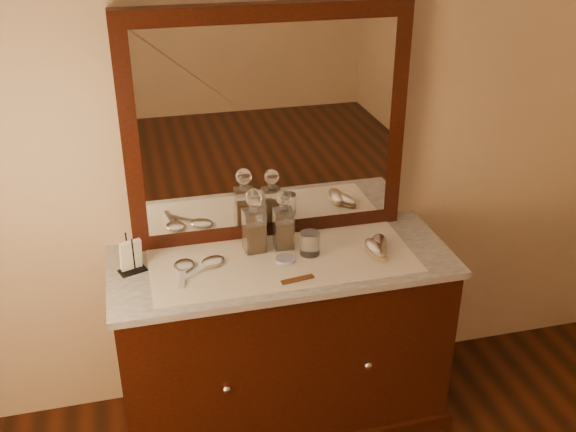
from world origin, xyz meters
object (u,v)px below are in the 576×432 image
at_px(napkin_rack, 131,257).
at_px(decanter_right, 283,225).
at_px(pin_dish, 285,259).
at_px(mirror_frame, 268,126).
at_px(hand_mirror_inner, 210,263).
at_px(dresser_cabinet, 283,343).
at_px(brush_far, 379,244).
at_px(decanter_left, 254,227).
at_px(comb, 298,279).
at_px(hand_mirror_outer, 184,267).
at_px(brush_near, 376,249).

xyz_separation_m(napkin_rack, decanter_right, (0.64, 0.04, 0.04)).
height_order(pin_dish, decanter_right, decanter_right).
relative_size(mirror_frame, hand_mirror_inner, 5.65).
height_order(dresser_cabinet, brush_far, brush_far).
distance_m(mirror_frame, napkin_rack, 0.78).
xyz_separation_m(pin_dish, brush_far, (0.41, 0.00, 0.01)).
height_order(decanter_left, brush_far, decanter_left).
height_order(decanter_right, hand_mirror_inner, decanter_right).
bearing_deg(comb, dresser_cabinet, 86.83).
relative_size(dresser_cabinet, hand_mirror_outer, 6.29).
bearing_deg(hand_mirror_outer, hand_mirror_inner, 2.94).
relative_size(mirror_frame, comb, 8.81).
xyz_separation_m(hand_mirror_outer, hand_mirror_inner, (0.11, 0.01, 0.00)).
bearing_deg(hand_mirror_inner, comb, -31.70).
distance_m(brush_near, hand_mirror_outer, 0.80).
height_order(mirror_frame, brush_far, mirror_frame).
distance_m(mirror_frame, hand_mirror_outer, 0.68).
bearing_deg(decanter_left, mirror_frame, 56.67).
relative_size(decanter_left, brush_far, 1.70).
distance_m(mirror_frame, decanter_right, 0.42).
distance_m(pin_dish, decanter_left, 0.19).
relative_size(decanter_right, hand_mirror_outer, 1.21).
xyz_separation_m(napkin_rack, decanter_left, (0.51, 0.04, 0.05)).
bearing_deg(brush_near, decanter_left, 161.80).
height_order(mirror_frame, decanter_left, mirror_frame).
xyz_separation_m(comb, hand_mirror_outer, (-0.43, 0.19, 0.00)).
height_order(decanter_left, hand_mirror_outer, decanter_left).
distance_m(dresser_cabinet, brush_far, 0.63).
xyz_separation_m(mirror_frame, decanter_left, (-0.10, -0.15, -0.39)).
relative_size(napkin_rack, hand_mirror_inner, 0.76).
distance_m(comb, brush_near, 0.39).
bearing_deg(mirror_frame, pin_dish, -88.40).
distance_m(napkin_rack, hand_mirror_inner, 0.32).
relative_size(decanter_right, brush_far, 1.59).
relative_size(dresser_cabinet, decanter_left, 4.88).
bearing_deg(pin_dish, comb, -86.24).
xyz_separation_m(comb, brush_near, (0.37, 0.12, 0.02)).
bearing_deg(napkin_rack, dresser_cabinet, -4.96).
distance_m(pin_dish, hand_mirror_outer, 0.42).
xyz_separation_m(mirror_frame, hand_mirror_outer, (-0.41, -0.24, -0.49)).
bearing_deg(pin_dish, decanter_left, 130.61).
distance_m(dresser_cabinet, hand_mirror_outer, 0.61).
bearing_deg(brush_far, decanter_right, 162.97).
xyz_separation_m(pin_dish, decanter_right, (0.02, 0.12, 0.10)).
bearing_deg(comb, hand_mirror_inner, 139.56).
relative_size(decanter_left, brush_near, 1.74).
bearing_deg(hand_mirror_inner, decanter_left, 21.90).
bearing_deg(brush_far, hand_mirror_outer, 177.67).
distance_m(napkin_rack, brush_near, 1.01).
height_order(comb, decanter_right, decanter_right).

